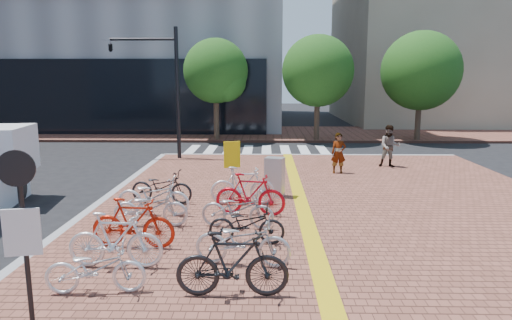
{
  "coord_description": "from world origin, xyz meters",
  "views": [
    {
      "loc": [
        0.93,
        -9.74,
        3.78
      ],
      "look_at": [
        0.65,
        4.03,
        1.3
      ],
      "focal_mm": 32.0,
      "sensor_mm": 36.0,
      "label": 1
    }
  ],
  "objects_px": {
    "bike_2": "(133,223)",
    "bike_8": "(247,224)",
    "bike_5": "(162,187)",
    "bike_6": "(232,264)",
    "pedestrian_a": "(339,153)",
    "bike_0": "(96,268)",
    "bike_1": "(115,240)",
    "bike_9": "(238,209)",
    "utility_box": "(275,177)",
    "bike_3": "(151,207)",
    "notice_sign": "(22,222)",
    "bike_4": "(153,196)",
    "bike_10": "(250,194)",
    "yellow_sign": "(232,160)",
    "pedestrian_b": "(390,146)",
    "bike_11": "(243,186)",
    "traffic_light_pole": "(147,69)",
    "bike_7": "(243,241)"
  },
  "relations": [
    {
      "from": "bike_2",
      "to": "bike_8",
      "type": "relative_size",
      "value": 1.09
    },
    {
      "from": "bike_5",
      "to": "bike_6",
      "type": "relative_size",
      "value": 0.98
    },
    {
      "from": "pedestrian_a",
      "to": "bike_5",
      "type": "bearing_deg",
      "value": -144.49
    },
    {
      "from": "bike_0",
      "to": "bike_1",
      "type": "bearing_deg",
      "value": -5.14
    },
    {
      "from": "bike_9",
      "to": "utility_box",
      "type": "bearing_deg",
      "value": -7.65
    },
    {
      "from": "bike_3",
      "to": "pedestrian_a",
      "type": "xyz_separation_m",
      "value": [
        5.66,
        6.55,
        0.3
      ]
    },
    {
      "from": "bike_6",
      "to": "bike_1",
      "type": "bearing_deg",
      "value": 63.35
    },
    {
      "from": "notice_sign",
      "to": "bike_3",
      "type": "bearing_deg",
      "value": 84.36
    },
    {
      "from": "bike_9",
      "to": "pedestrian_a",
      "type": "bearing_deg",
      "value": -17.96
    },
    {
      "from": "bike_8",
      "to": "bike_9",
      "type": "xyz_separation_m",
      "value": [
        -0.26,
        1.05,
        0.03
      ]
    },
    {
      "from": "bike_3",
      "to": "bike_6",
      "type": "xyz_separation_m",
      "value": [
        2.29,
        -3.66,
        0.09
      ]
    },
    {
      "from": "notice_sign",
      "to": "pedestrian_a",
      "type": "bearing_deg",
      "value": 61.85
    },
    {
      "from": "utility_box",
      "to": "bike_4",
      "type": "bearing_deg",
      "value": -148.33
    },
    {
      "from": "bike_1",
      "to": "bike_5",
      "type": "distance_m",
      "value": 4.68
    },
    {
      "from": "bike_10",
      "to": "bike_1",
      "type": "bearing_deg",
      "value": 154.1
    },
    {
      "from": "pedestrian_a",
      "to": "yellow_sign",
      "type": "bearing_deg",
      "value": -133.85
    },
    {
      "from": "bike_5",
      "to": "pedestrian_b",
      "type": "height_order",
      "value": "pedestrian_b"
    },
    {
      "from": "bike_5",
      "to": "pedestrian_b",
      "type": "bearing_deg",
      "value": -46.04
    },
    {
      "from": "bike_4",
      "to": "bike_11",
      "type": "xyz_separation_m",
      "value": [
        2.34,
        1.07,
        0.04
      ]
    },
    {
      "from": "pedestrian_b",
      "to": "notice_sign",
      "type": "distance_m",
      "value": 15.36
    },
    {
      "from": "bike_4",
      "to": "traffic_light_pole",
      "type": "height_order",
      "value": "traffic_light_pole"
    },
    {
      "from": "bike_4",
      "to": "bike_6",
      "type": "height_order",
      "value": "bike_6"
    },
    {
      "from": "bike_7",
      "to": "bike_9",
      "type": "bearing_deg",
      "value": 14.1
    },
    {
      "from": "notice_sign",
      "to": "traffic_light_pole",
      "type": "distance_m",
      "value": 15.05
    },
    {
      "from": "bike_1",
      "to": "pedestrian_b",
      "type": "relative_size",
      "value": 1.07
    },
    {
      "from": "bike_0",
      "to": "pedestrian_b",
      "type": "distance_m",
      "value": 13.99
    },
    {
      "from": "utility_box",
      "to": "notice_sign",
      "type": "bearing_deg",
      "value": -114.54
    },
    {
      "from": "bike_5",
      "to": "bike_6",
      "type": "bearing_deg",
      "value": -147.77
    },
    {
      "from": "bike_10",
      "to": "bike_11",
      "type": "bearing_deg",
      "value": 23.17
    },
    {
      "from": "bike_1",
      "to": "pedestrian_a",
      "type": "height_order",
      "value": "pedestrian_a"
    },
    {
      "from": "bike_7",
      "to": "traffic_light_pole",
      "type": "relative_size",
      "value": 0.32
    },
    {
      "from": "bike_5",
      "to": "bike_9",
      "type": "xyz_separation_m",
      "value": [
        2.37,
        -2.24,
        -0.01
      ]
    },
    {
      "from": "bike_5",
      "to": "traffic_light_pole",
      "type": "distance_m",
      "value": 8.75
    },
    {
      "from": "bike_11",
      "to": "pedestrian_b",
      "type": "xyz_separation_m",
      "value": [
        5.79,
        5.85,
        0.3
      ]
    },
    {
      "from": "bike_3",
      "to": "pedestrian_b",
      "type": "xyz_separation_m",
      "value": [
        7.97,
        7.87,
        0.38
      ]
    },
    {
      "from": "pedestrian_a",
      "to": "bike_7",
      "type": "bearing_deg",
      "value": -111.48
    },
    {
      "from": "bike_0",
      "to": "utility_box",
      "type": "distance_m",
      "value": 7.3
    },
    {
      "from": "bike_0",
      "to": "bike_11",
      "type": "height_order",
      "value": "bike_11"
    },
    {
      "from": "yellow_sign",
      "to": "bike_5",
      "type": "bearing_deg",
      "value": -172.85
    },
    {
      "from": "bike_2",
      "to": "pedestrian_b",
      "type": "relative_size",
      "value": 1.06
    },
    {
      "from": "pedestrian_a",
      "to": "bike_9",
      "type": "bearing_deg",
      "value": -119.16
    },
    {
      "from": "bike_2",
      "to": "notice_sign",
      "type": "xyz_separation_m",
      "value": [
        -0.47,
        -3.47,
        1.15
      ]
    },
    {
      "from": "bike_4",
      "to": "utility_box",
      "type": "bearing_deg",
      "value": -51.82
    },
    {
      "from": "bike_6",
      "to": "bike_7",
      "type": "relative_size",
      "value": 1.0
    },
    {
      "from": "bike_11",
      "to": "notice_sign",
      "type": "height_order",
      "value": "notice_sign"
    },
    {
      "from": "bike_11",
      "to": "bike_7",
      "type": "bearing_deg",
      "value": -178.53
    },
    {
      "from": "pedestrian_b",
      "to": "bike_6",
      "type": "bearing_deg",
      "value": -106.32
    },
    {
      "from": "bike_4",
      "to": "bike_9",
      "type": "bearing_deg",
      "value": -107.73
    },
    {
      "from": "bike_4",
      "to": "notice_sign",
      "type": "xyz_separation_m",
      "value": [
        -0.32,
        -5.88,
        1.18
      ]
    },
    {
      "from": "bike_2",
      "to": "bike_5",
      "type": "distance_m",
      "value": 3.61
    }
  ]
}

